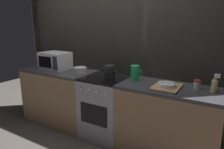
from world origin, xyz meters
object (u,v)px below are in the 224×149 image
microwave (55,60)px  kettle (110,71)px  stove_unit (106,107)px  dish_pile (167,86)px  mixing_bowl (80,70)px  pitcher (135,73)px  spice_jar (197,85)px  spray_bottle (215,85)px

microwave → kettle: microwave is taller
stove_unit → dish_pile: (0.88, -0.05, 0.47)m
mixing_bowl → microwave: bearing=179.3°
microwave → pitcher: size_ratio=2.30×
kettle → pitcher: bearing=4.0°
microwave → pitcher: 1.42m
stove_unit → pitcher: pitcher is taller
kettle → dish_pile: (0.83, -0.08, -0.06)m
mixing_bowl → spice_jar: size_ratio=1.90×
pitcher → spice_jar: (0.76, 0.03, -0.05)m
kettle → spice_jar: bearing=3.0°
microwave → spray_bottle: 2.37m
stove_unit → spice_jar: (1.19, 0.09, 0.50)m
microwave → spice_jar: (2.19, 0.05, -0.08)m
stove_unit → spray_bottle: (1.36, 0.08, 0.53)m
mixing_bowl → dish_pile: mixing_bowl is taller
kettle → dish_pile: 0.83m
kettle → spice_jar: 1.14m
microwave → mixing_bowl: size_ratio=2.30×
stove_unit → microwave: 1.16m
mixing_bowl → spice_jar: 1.67m
microwave → mixing_bowl: 0.53m
stove_unit → dish_pile: dish_pile is taller
spice_jar → pitcher: bearing=-177.5°
mixing_bowl → dish_pile: 1.36m
kettle → mixing_bowl: 0.53m
kettle → spray_bottle: bearing=1.9°
stove_unit → dish_pile: 1.00m
kettle → pitcher: size_ratio=1.42×
mixing_bowl → pitcher: bearing=1.5°
mixing_bowl → spice_jar: spice_jar is taller
kettle → spice_jar: kettle is taller
stove_unit → kettle: kettle is taller
mixing_bowl → pitcher: pitcher is taller
spice_jar → spray_bottle: spray_bottle is taller
microwave → mixing_bowl: microwave is taller
microwave → pitcher: (1.42, 0.02, -0.03)m
microwave → pitcher: microwave is taller
spice_jar → spray_bottle: size_ratio=0.52×
microwave → spice_jar: microwave is taller
stove_unit → pitcher: 0.70m
spice_jar → stove_unit: bearing=-175.6°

